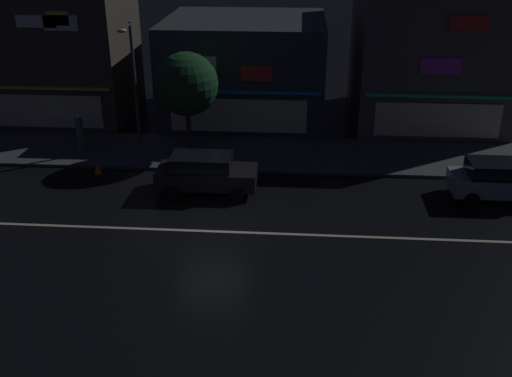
# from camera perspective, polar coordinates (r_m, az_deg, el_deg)

# --- Properties ---
(ground_plane) EXTENTS (140.00, 140.00, 0.00)m
(ground_plane) POSITION_cam_1_polar(r_m,az_deg,el_deg) (22.78, -4.33, -4.14)
(ground_plane) COLOR black
(lane_divider_stripe) EXTENTS (32.94, 0.16, 0.01)m
(lane_divider_stripe) POSITION_cam_1_polar(r_m,az_deg,el_deg) (22.78, -4.33, -4.12)
(lane_divider_stripe) COLOR beige
(lane_divider_stripe) RESTS_ON ground
(sidewalk_far) EXTENTS (34.67, 4.65, 0.14)m
(sidewalk_far) POSITION_cam_1_polar(r_m,az_deg,el_deg) (29.99, -2.13, 3.42)
(sidewalk_far) COLOR #424447
(sidewalk_far) RESTS_ON ground
(storefront_left_block) EXTENTS (9.07, 8.71, 5.70)m
(storefront_left_block) POSITION_cam_1_polar(r_m,az_deg,el_deg) (35.45, -1.02, 11.52)
(storefront_left_block) COLOR #383A3F
(storefront_left_block) RESTS_ON ground
(storefront_center_block) EXTENTS (8.08, 8.86, 8.60)m
(storefront_center_block) POSITION_cam_1_polar(r_m,az_deg,el_deg) (35.81, 16.25, 13.07)
(storefront_center_block) COLOR #56514C
(storefront_center_block) RESTS_ON ground
(storefront_right_block) EXTENTS (7.51, 6.53, 7.51)m
(storefront_right_block) POSITION_cam_1_polar(r_m,az_deg,el_deg) (36.65, -18.01, 12.24)
(storefront_right_block) COLOR #4C443A
(storefront_right_block) RESTS_ON ground
(streetlamp_mid) EXTENTS (0.44, 1.64, 6.23)m
(streetlamp_mid) POSITION_cam_1_polar(r_m,az_deg,el_deg) (30.26, -11.76, 10.68)
(streetlamp_mid) COLOR #47494C
(streetlamp_mid) RESTS_ON sidewalk_far
(pedestrian_on_sidewalk) EXTENTS (0.38, 0.38, 1.83)m
(pedestrian_on_sidewalk) POSITION_cam_1_polar(r_m,az_deg,el_deg) (31.24, -16.54, 5.07)
(pedestrian_on_sidewalk) COLOR #4C664C
(pedestrian_on_sidewalk) RESTS_ON sidewalk_far
(street_tree) EXTENTS (3.05, 3.05, 5.03)m
(street_tree) POSITION_cam_1_polar(r_m,az_deg,el_deg) (28.95, -6.69, 9.91)
(street_tree) COLOR #473323
(street_tree) RESTS_ON sidewalk_far
(parked_car_near_kerb) EXTENTS (4.30, 1.98, 1.67)m
(parked_car_near_kerb) POSITION_cam_1_polar(r_m,az_deg,el_deg) (25.73, -4.89, 1.53)
(parked_car_near_kerb) COLOR black
(parked_car_near_kerb) RESTS_ON ground
(parked_car_trailing) EXTENTS (4.30, 1.98, 1.67)m
(parked_car_trailing) POSITION_cam_1_polar(r_m,az_deg,el_deg) (27.00, 22.54, 0.78)
(parked_car_trailing) COLOR #9EA0A5
(parked_car_trailing) RESTS_ON ground
(traffic_cone) EXTENTS (0.36, 0.36, 0.55)m
(traffic_cone) POSITION_cam_1_polar(r_m,az_deg,el_deg) (28.59, -14.97, 1.90)
(traffic_cone) COLOR orange
(traffic_cone) RESTS_ON ground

